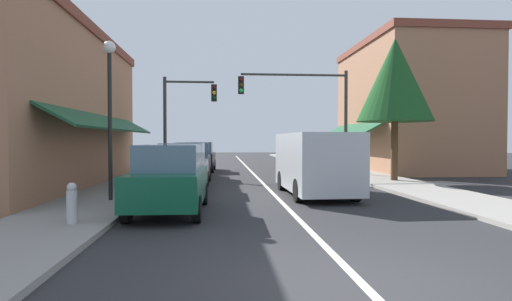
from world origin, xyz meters
name	(u,v)px	position (x,y,z in m)	size (l,w,h in m)	color
ground_plane	(254,174)	(0.00, 18.00, 0.00)	(80.00, 80.00, 0.00)	#28282B
sidewalk_left	(153,173)	(-5.50, 18.00, 0.06)	(2.60, 56.00, 0.12)	gray
sidewalk_right	(350,172)	(5.50, 18.00, 0.06)	(2.60, 56.00, 0.12)	gray
lane_center_stripe	(254,174)	(0.00, 18.00, 0.00)	(0.14, 52.00, 0.01)	silver
storefront_left_block	(39,106)	(-9.01, 12.00, 3.22)	(5.74, 14.20, 6.42)	#9E6B4C
storefront_right_block	(407,107)	(9.78, 20.00, 3.97)	(7.28, 10.20, 7.93)	#9E6B4C
parked_car_nearest_left	(170,179)	(-3.16, 5.69, 0.88)	(1.86, 4.14, 1.77)	#0F4C33
parked_car_second_left	(183,167)	(-3.24, 10.43, 0.88)	(1.82, 4.12, 1.77)	#B7BABF
parked_car_third_left	(192,161)	(-3.21, 15.31, 0.88)	(1.83, 4.13, 1.77)	#4C5156
parked_car_far_left	(200,157)	(-3.09, 20.12, 0.88)	(1.88, 4.15, 1.77)	black
van_in_lane	(315,162)	(1.37, 8.84, 1.15)	(2.07, 5.21, 2.12)	#B2B7BC
traffic_signal_mast_arm	(308,103)	(2.74, 16.48, 3.85)	(5.82, 0.50, 5.56)	#333333
traffic_signal_left_corner	(183,111)	(-3.85, 17.43, 3.46)	(2.86, 0.50, 5.26)	#333333
street_lamp_left_near	(110,95)	(-5.09, 7.41, 3.23)	(0.36, 0.36, 4.79)	black
tree_right_near	(395,80)	(5.80, 12.61, 4.52)	(3.33, 3.33, 6.37)	#4C331E
fire_hydrant	(72,203)	(-4.99, 3.89, 0.55)	(0.22, 0.22, 0.87)	#B2B2B7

